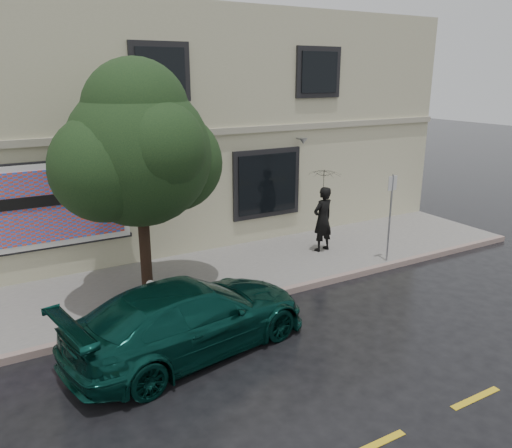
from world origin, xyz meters
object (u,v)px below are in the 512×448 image
fire_hydrant (151,295)px  car (190,317)px  street_tree (139,155)px  pedestrian (323,219)px

fire_hydrant → car: bearing=-68.4°
street_tree → fire_hydrant: (-0.14, -0.69, -2.99)m
car → fire_hydrant: bearing=-4.6°
street_tree → fire_hydrant: 3.08m
car → fire_hydrant: size_ratio=7.03×
car → pedestrian: size_ratio=2.54×
car → street_tree: 3.71m
street_tree → fire_hydrant: bearing=-101.4°
car → street_tree: (-0.06, 2.47, 2.77)m
pedestrian → fire_hydrant: pedestrian is taller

